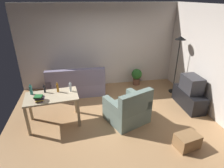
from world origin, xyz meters
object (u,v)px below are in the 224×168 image
(tv, at_px, (192,84))
(bottle_clear, at_px, (70,87))
(tv_stand, at_px, (189,99))
(bottle_dark, at_px, (45,89))
(couch, at_px, (77,85))
(bottle_amber, at_px, (58,88))
(bottle_tall, at_px, (31,90))
(book_stack, at_px, (39,98))
(armchair, at_px, (128,110))
(torchiere_lamp, at_px, (179,50))
(storage_box, at_px, (187,141))
(potted_plant, at_px, (137,76))
(desk, at_px, (52,100))

(tv, distance_m, bottle_clear, 3.23)
(tv_stand, distance_m, bottle_dark, 3.87)
(couch, distance_m, bottle_amber, 1.49)
(bottle_tall, bearing_deg, couch, 52.22)
(tv, bearing_deg, book_stack, 94.55)
(armchair, bearing_deg, book_stack, -24.17)
(couch, relative_size, tv_stand, 1.59)
(torchiere_lamp, height_order, book_stack, torchiere_lamp)
(tv_stand, height_order, bottle_amber, bottle_amber)
(tv_stand, bearing_deg, bottle_tall, 89.30)
(tv, distance_m, torchiere_lamp, 1.16)
(armchair, bearing_deg, tv, 168.54)
(tv, relative_size, storage_box, 1.25)
(potted_plant, distance_m, armchair, 2.23)
(tv_stand, relative_size, book_stack, 5.13)
(tv_stand, xyz_separation_m, desk, (-3.66, -0.10, 0.41))
(couch, relative_size, desk, 1.38)
(bottle_dark, bearing_deg, armchair, -13.27)
(potted_plant, bearing_deg, couch, -171.48)
(bottle_dark, bearing_deg, bottle_amber, -5.51)
(tv_stand, xyz_separation_m, potted_plant, (-1.01, 1.69, 0.09))
(torchiere_lamp, relative_size, book_stack, 8.44)
(storage_box, relative_size, bottle_tall, 1.87)
(torchiere_lamp, height_order, armchair, torchiere_lamp)
(bottle_amber, bearing_deg, bottle_tall, -178.69)
(bottle_dark, bearing_deg, bottle_tall, -171.65)
(tv_stand, height_order, bottle_dark, bottle_dark)
(bottle_dark, xyz_separation_m, book_stack, (-0.06, -0.40, -0.03))
(armchair, xyz_separation_m, bottle_clear, (-1.35, 0.41, 0.54))
(storage_box, bearing_deg, bottle_tall, 154.78)
(bottle_amber, bearing_deg, bottle_clear, -3.24)
(armchair, height_order, bottle_clear, bottle_clear)
(desk, height_order, armchair, armchair)
(tv, bearing_deg, desk, 91.59)
(couch, distance_m, bottle_dark, 1.57)
(torchiere_lamp, height_order, potted_plant, torchiere_lamp)
(desk, xyz_separation_m, bottle_clear, (0.44, 0.15, 0.22))
(couch, distance_m, storage_box, 3.59)
(potted_plant, distance_m, bottle_clear, 2.80)
(tv_stand, bearing_deg, bottle_dark, 88.60)
(potted_plant, distance_m, bottle_amber, 3.04)
(tv_stand, relative_size, torchiere_lamp, 0.61)
(torchiere_lamp, distance_m, bottle_clear, 3.38)
(torchiere_lamp, bearing_deg, bottle_dark, -167.90)
(potted_plant, bearing_deg, tv_stand, -59.10)
(tv, distance_m, book_stack, 3.91)
(couch, xyz_separation_m, torchiere_lamp, (3.09, -0.46, 1.11))
(bottle_tall, bearing_deg, bottle_dark, 8.35)
(tv, distance_m, potted_plant, 2.00)
(torchiere_lamp, height_order, desk, torchiere_lamp)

